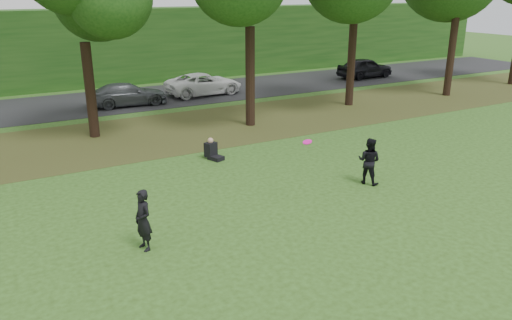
{
  "coord_description": "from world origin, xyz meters",
  "views": [
    {
      "loc": [
        -7.08,
        -8.24,
        6.21
      ],
      "look_at": [
        -0.14,
        4.28,
        1.3
      ],
      "focal_mm": 35.0,
      "sensor_mm": 36.0,
      "label": 1
    }
  ],
  "objects_px": {
    "player_left": "(143,220)",
    "player_right": "(369,161)",
    "seated_person": "(212,151)",
    "frisbee": "(307,142)"
  },
  "relations": [
    {
      "from": "frisbee",
      "to": "seated_person",
      "type": "bearing_deg",
      "value": 96.58
    },
    {
      "from": "player_left",
      "to": "player_right",
      "type": "xyz_separation_m",
      "value": [
        7.92,
        0.76,
        -0.0
      ]
    },
    {
      "from": "player_right",
      "to": "seated_person",
      "type": "bearing_deg",
      "value": 6.88
    },
    {
      "from": "player_left",
      "to": "player_right",
      "type": "bearing_deg",
      "value": 83.26
    },
    {
      "from": "player_left",
      "to": "seated_person",
      "type": "distance_m",
      "value": 7.17
    },
    {
      "from": "player_right",
      "to": "player_left",
      "type": "bearing_deg",
      "value": 66.53
    },
    {
      "from": "player_left",
      "to": "frisbee",
      "type": "bearing_deg",
      "value": 80.38
    },
    {
      "from": "player_right",
      "to": "seated_person",
      "type": "xyz_separation_m",
      "value": [
        -3.53,
        4.89,
        -0.48
      ]
    },
    {
      "from": "player_left",
      "to": "seated_person",
      "type": "xyz_separation_m",
      "value": [
        4.4,
        5.64,
        -0.48
      ]
    },
    {
      "from": "seated_person",
      "to": "player_left",
      "type": "bearing_deg",
      "value": -147.8
    }
  ]
}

